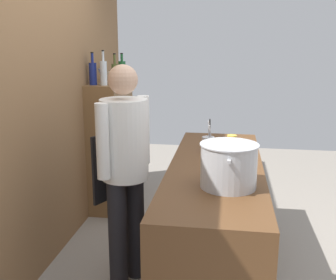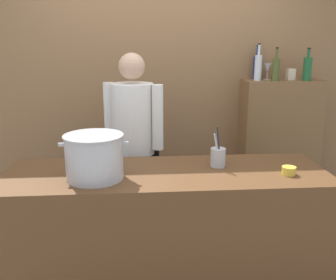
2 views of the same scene
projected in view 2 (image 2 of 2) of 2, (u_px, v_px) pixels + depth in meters
The scene contains 13 objects.
brick_back_panel at pixel (156, 67), 3.71m from camera, with size 4.40×0.10×3.00m, color olive.
prep_counter at pixel (166, 232), 2.63m from camera, with size 2.16×0.70×0.90m, color brown.
bar_cabinet at pixel (278, 149), 3.80m from camera, with size 0.76×0.32×1.38m, color brown.
chef at pixel (134, 138), 3.11m from camera, with size 0.48×0.41×1.66m.
stockpot_large at pixel (94, 157), 2.35m from camera, with size 0.43×0.37×0.29m.
utensil_crock at pixel (218, 157), 2.60m from camera, with size 0.10×0.10×0.29m.
butter_jar at pixel (289, 171), 2.45m from camera, with size 0.09×0.09×0.05m, color yellow.
wine_bottle_cobalt at pixel (257, 67), 3.67m from camera, with size 0.08×0.08×0.32m.
wine_bottle_olive at pixel (276, 69), 3.49m from camera, with size 0.07×0.07×0.31m.
wine_bottle_green at pixel (307, 68), 3.52m from camera, with size 0.08×0.08×0.30m.
wine_bottle_clear at pixel (258, 67), 3.55m from camera, with size 0.07×0.07×0.34m.
wine_glass_short at pixel (268, 68), 3.62m from camera, with size 0.07×0.07×0.16m.
spice_tin_cream at pixel (291, 74), 3.61m from camera, with size 0.07×0.07×0.11m, color beige.
Camera 2 is at (-0.17, -2.37, 1.74)m, focal length 40.13 mm.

